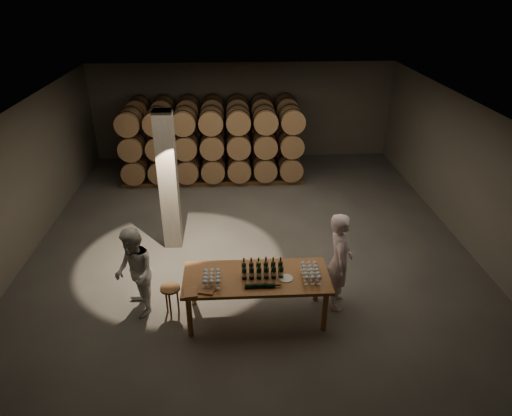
{
  "coord_description": "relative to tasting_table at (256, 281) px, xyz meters",
  "views": [
    {
      "loc": [
        -0.37,
        -9.15,
        5.65
      ],
      "look_at": [
        0.12,
        -0.21,
        1.1
      ],
      "focal_mm": 32.0,
      "sensor_mm": 36.0,
      "label": 1
    }
  ],
  "objects": [
    {
      "name": "room",
      "position": [
        -1.8,
        2.7,
        0.8
      ],
      "size": [
        12.0,
        12.0,
        12.0
      ],
      "color": "#4F4C4A",
      "rests_on": "ground"
    },
    {
      "name": "tasting_table",
      "position": [
        0.0,
        0.0,
        0.0
      ],
      "size": [
        2.6,
        1.1,
        0.9
      ],
      "color": "brown",
      "rests_on": "ground"
    },
    {
      "name": "barrel_stack_back",
      "position": [
        -0.96,
        7.7,
        0.4
      ],
      "size": [
        5.48,
        0.95,
        2.31
      ],
      "color": "brown",
      "rests_on": "ground"
    },
    {
      "name": "barrel_stack_front",
      "position": [
        -0.96,
        6.3,
        0.4
      ],
      "size": [
        5.48,
        0.95,
        2.31
      ],
      "color": "brown",
      "rests_on": "ground"
    },
    {
      "name": "bottle_cluster",
      "position": [
        0.11,
        0.01,
        0.23
      ],
      "size": [
        0.74,
        0.24,
        0.34
      ],
      "color": "black",
      "rests_on": "tasting_table"
    },
    {
      "name": "lying_bottles",
      "position": [
        0.06,
        -0.33,
        0.14
      ],
      "size": [
        0.62,
        0.08,
        0.08
      ],
      "color": "black",
      "rests_on": "tasting_table"
    },
    {
      "name": "glass_cluster_left",
      "position": [
        -0.78,
        -0.15,
        0.24
      ],
      "size": [
        0.31,
        0.42,
        0.18
      ],
      "color": "silver",
      "rests_on": "tasting_table"
    },
    {
      "name": "glass_cluster_right",
      "position": [
        0.96,
        -0.06,
        0.23
      ],
      "size": [
        0.31,
        0.53,
        0.18
      ],
      "color": "silver",
      "rests_on": "tasting_table"
    },
    {
      "name": "plate",
      "position": [
        0.51,
        -0.09,
        0.11
      ],
      "size": [
        0.26,
        0.26,
        0.01
      ],
      "primitive_type": "cylinder",
      "color": "white",
      "rests_on": "tasting_table"
    },
    {
      "name": "notebook_near",
      "position": [
        -0.86,
        -0.38,
        0.12
      ],
      "size": [
        0.3,
        0.27,
        0.03
      ],
      "primitive_type": "cube",
      "rotation": [
        0.0,
        0.0,
        -0.27
      ],
      "color": "#9A5F38",
      "rests_on": "tasting_table"
    },
    {
      "name": "notebook_corner",
      "position": [
        -1.13,
        -0.41,
        0.12
      ],
      "size": [
        0.26,
        0.31,
        0.02
      ],
      "primitive_type": "cube",
      "rotation": [
        0.0,
        0.0,
        0.13
      ],
      "color": "#9A5F38",
      "rests_on": "tasting_table"
    },
    {
      "name": "pen",
      "position": [
        -0.75,
        -0.4,
        0.11
      ],
      "size": [
        0.15,
        0.04,
        0.01
      ],
      "primitive_type": "cylinder",
      "rotation": [
        0.0,
        1.57,
        0.18
      ],
      "color": "black",
      "rests_on": "tasting_table"
    },
    {
      "name": "stool",
      "position": [
        -1.56,
        0.15,
        -0.3
      ],
      "size": [
        0.37,
        0.37,
        0.61
      ],
      "rotation": [
        0.0,
        0.0,
        -0.09
      ],
      "color": "brown",
      "rests_on": "ground"
    },
    {
      "name": "person_man",
      "position": [
        1.55,
        0.3,
        0.18
      ],
      "size": [
        0.56,
        0.77,
        1.94
      ],
      "primitive_type": "imported",
      "rotation": [
        0.0,
        0.0,
        1.43
      ],
      "color": "white",
      "rests_on": "ground"
    },
    {
      "name": "person_woman",
      "position": [
        -2.19,
        0.27,
        0.08
      ],
      "size": [
        0.93,
        1.04,
        1.75
      ],
      "primitive_type": "imported",
      "rotation": [
        0.0,
        0.0,
        -1.18
      ],
      "color": "silver",
      "rests_on": "ground"
    }
  ]
}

